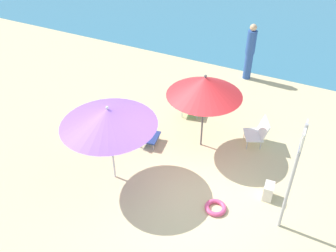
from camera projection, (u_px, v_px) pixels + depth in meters
ground_plane at (181, 187)px, 7.56m from camera, size 40.00×40.00×0.00m
sea_water at (301, 3)px, 17.34m from camera, size 40.00×16.00×0.01m
umbrella_red at (205, 86)px, 7.74m from camera, size 1.67×1.67×1.89m
umbrella_purple at (108, 117)px, 6.88m from camera, size 1.90×1.90×1.82m
beach_chair_a at (258, 132)px, 8.51m from camera, size 0.68×0.69×0.67m
beach_chair_b at (145, 134)px, 8.60m from camera, size 0.61×0.60×0.53m
beach_chair_c at (192, 102)px, 9.62m from camera, size 0.62×0.65×0.63m
person_a at (250, 51)px, 10.83m from camera, size 0.28×0.28×1.74m
person_b at (97, 122)px, 8.59m from camera, size 0.36×0.55×0.97m
warning_sign at (295, 166)px, 5.87m from camera, size 0.06×0.46×2.35m
swim_ring at (216, 208)px, 7.06m from camera, size 0.43×0.43×0.09m
beach_bag at (268, 191)px, 7.24m from camera, size 0.21×0.30×0.34m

